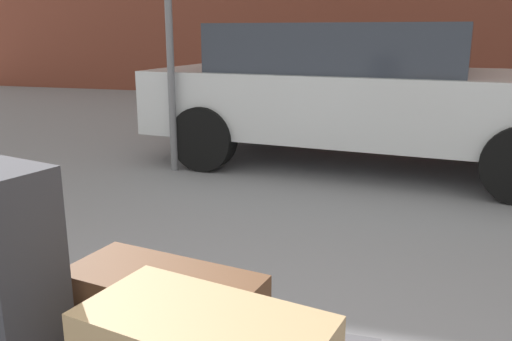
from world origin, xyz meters
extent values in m
cube|color=#51331E|center=(0.01, 0.14, 0.49)|extent=(0.64, 0.38, 0.29)
cube|color=silver|center=(0.26, 4.32, 0.64)|extent=(4.46, 2.22, 0.64)
cube|color=#2D333D|center=(0.01, 4.34, 1.19)|extent=(2.55, 1.82, 0.46)
cylinder|color=black|center=(1.76, 5.02, 0.32)|extent=(0.66, 0.28, 0.64)
cylinder|color=black|center=(-1.07, 5.31, 0.32)|extent=(0.66, 0.28, 0.64)
cylinder|color=black|center=(-1.24, 3.61, 0.32)|extent=(0.66, 0.28, 0.64)
cylinder|color=slate|center=(-1.52, 3.52, 1.28)|extent=(0.07, 0.07, 2.57)
camera|label=1|loc=(0.70, -1.20, 1.35)|focal=37.30mm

